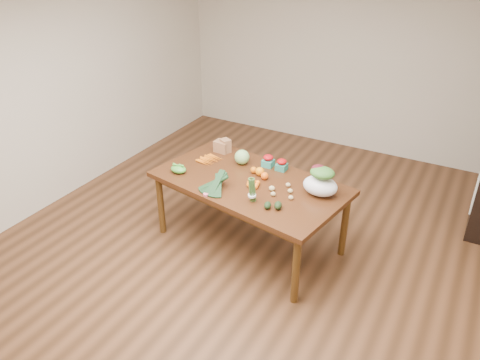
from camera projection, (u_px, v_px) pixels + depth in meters
The scene contains 24 objects.
floor at pixel (247, 248), 4.90m from camera, with size 6.00×6.00×0.00m, color brown.
room_walls at pixel (248, 129), 4.25m from camera, with size 5.02×6.02×2.70m.
dining_table at pixel (249, 213), 4.82m from camera, with size 1.88×1.04×0.75m, color #42200F.
dish_towel at pixel (476, 190), 4.88m from camera, with size 0.02×0.28×0.45m, color white.
paper_bag at pixel (222, 145), 5.19m from camera, with size 0.22×0.18×0.15m, color #996744, non-canonical shape.
cabbage at pixel (242, 157), 4.92m from camera, with size 0.16×0.16×0.16m, color #ACDE80.
strawberry_basket_a at pixel (268, 162), 4.89m from camera, with size 0.11×0.11×0.10m, color red, non-canonical shape.
strawberry_basket_b at pixel (282, 166), 4.82m from camera, with size 0.11×0.11×0.10m, color red, non-canonical shape.
orange_a at pixel (254, 170), 4.77m from camera, with size 0.07×0.07×0.07m, color #EE5C0E.
orange_b at pixel (260, 171), 4.72m from camera, with size 0.09×0.09×0.09m, color #FFA30F.
orange_c at pixel (265, 176), 4.65m from camera, with size 0.08×0.08×0.08m, color orange.
mandarin_cluster at pixel (253, 183), 4.52m from camera, with size 0.18×0.18×0.08m, color orange, non-canonical shape.
carrots at pixel (209, 160), 5.02m from camera, with size 0.22×0.24×0.03m, color orange, non-canonical shape.
snap_pea_bag at pixel (179, 169), 4.77m from camera, with size 0.17×0.13×0.08m, color #56AB3A.
kale_bunch at pixel (213, 184), 4.42m from camera, with size 0.32×0.40×0.16m, color black, non-canonical shape.
asparagus_bundle at pixel (252, 190), 4.23m from camera, with size 0.08×0.08×0.25m, color #57873E, non-canonical shape.
potato_a at pixel (272, 188), 4.46m from camera, with size 0.06×0.05×0.05m, color tan.
potato_b at pixel (273, 194), 4.37m from camera, with size 0.05×0.04×0.04m, color tan.
potato_c at pixel (290, 191), 4.42m from camera, with size 0.05×0.04×0.04m, color tan.
potato_d at pixel (288, 185), 4.52m from camera, with size 0.05×0.04×0.04m, color #D6BA7B.
potato_e at pixel (291, 198), 4.32m from camera, with size 0.05×0.04×0.04m, color tan.
avocado_a at pixel (268, 205), 4.18m from camera, with size 0.06×0.09×0.06m, color black.
avocado_b at pixel (278, 205), 4.17m from camera, with size 0.07×0.10×0.07m, color black.
salad_bag at pixel (320, 182), 4.35m from camera, with size 0.33×0.25×0.26m, color white, non-canonical shape.
Camera 1 is at (1.85, -3.48, 3.00)m, focal length 35.00 mm.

